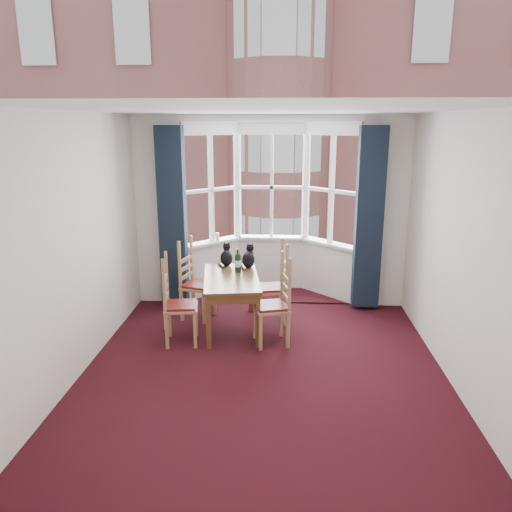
# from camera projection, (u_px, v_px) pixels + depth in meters

# --- Properties ---
(floor) EXTENTS (4.50, 4.50, 0.00)m
(floor) POSITION_uv_depth(u_px,v_px,m) (263.00, 372.00, 5.54)
(floor) COLOR black
(floor) RESTS_ON ground
(ceiling) EXTENTS (4.50, 4.50, 0.00)m
(ceiling) POSITION_uv_depth(u_px,v_px,m) (264.00, 109.00, 4.82)
(ceiling) COLOR white
(ceiling) RESTS_ON floor
(wall_left) EXTENTS (0.00, 4.50, 4.50)m
(wall_left) POSITION_uv_depth(u_px,v_px,m) (76.00, 247.00, 5.29)
(wall_left) COLOR silver
(wall_left) RESTS_ON floor
(wall_right) EXTENTS (0.00, 4.50, 4.50)m
(wall_right) POSITION_uv_depth(u_px,v_px,m) (460.00, 252.00, 5.07)
(wall_right) COLOR silver
(wall_right) RESTS_ON floor
(wall_near) EXTENTS (4.00, 0.00, 4.00)m
(wall_near) POSITION_uv_depth(u_px,v_px,m) (248.00, 341.00, 3.01)
(wall_near) COLOR silver
(wall_near) RESTS_ON floor
(wall_back_pier_left) EXTENTS (0.70, 0.12, 2.80)m
(wall_back_pier_left) POSITION_uv_depth(u_px,v_px,m) (160.00, 211.00, 7.44)
(wall_back_pier_left) COLOR silver
(wall_back_pier_left) RESTS_ON floor
(wall_back_pier_right) EXTENTS (0.70, 0.12, 2.80)m
(wall_back_pier_right) POSITION_uv_depth(u_px,v_px,m) (383.00, 213.00, 7.26)
(wall_back_pier_right) COLOR silver
(wall_back_pier_right) RESTS_ON floor
(bay_window) EXTENTS (2.76, 0.94, 2.80)m
(bay_window) POSITION_uv_depth(u_px,v_px,m) (271.00, 207.00, 7.84)
(bay_window) COLOR white
(bay_window) RESTS_ON floor
(curtain_left) EXTENTS (0.38, 0.22, 2.60)m
(curtain_left) POSITION_uv_depth(u_px,v_px,m) (172.00, 217.00, 7.27)
(curtain_left) COLOR black
(curtain_left) RESTS_ON floor
(curtain_right) EXTENTS (0.38, 0.22, 2.60)m
(curtain_right) POSITION_uv_depth(u_px,v_px,m) (369.00, 219.00, 7.11)
(curtain_right) COLOR black
(curtain_right) RESTS_ON floor
(dining_table) EXTENTS (0.88, 1.39, 0.72)m
(dining_table) POSITION_uv_depth(u_px,v_px,m) (231.00, 284.00, 6.56)
(dining_table) COLOR brown
(dining_table) RESTS_ON floor
(chair_left_near) EXTENTS (0.45, 0.47, 0.92)m
(chair_left_near) POSITION_uv_depth(u_px,v_px,m) (174.00, 307.00, 6.16)
(chair_left_near) COLOR #A0784E
(chair_left_near) RESTS_ON floor
(chair_left_far) EXTENTS (0.50, 0.51, 0.92)m
(chair_left_far) POSITION_uv_depth(u_px,v_px,m) (192.00, 285.00, 6.99)
(chair_left_far) COLOR #A0784E
(chair_left_far) RESTS_ON floor
(chair_right_near) EXTENTS (0.49, 0.51, 0.92)m
(chair_right_near) POSITION_uv_depth(u_px,v_px,m) (278.00, 307.00, 6.17)
(chair_right_near) COLOR #A0784E
(chair_right_near) RESTS_ON floor
(chair_right_far) EXTENTS (0.47, 0.49, 0.92)m
(chair_right_far) POSITION_uv_depth(u_px,v_px,m) (278.00, 289.00, 6.85)
(chair_right_far) COLOR #A0784E
(chair_right_far) RESTS_ON floor
(cat_left) EXTENTS (0.18, 0.25, 0.33)m
(cat_left) POSITION_uv_depth(u_px,v_px,m) (226.00, 257.00, 7.04)
(cat_left) COLOR black
(cat_left) RESTS_ON dining_table
(cat_right) EXTENTS (0.23, 0.28, 0.34)m
(cat_right) POSITION_uv_depth(u_px,v_px,m) (249.00, 258.00, 6.94)
(cat_right) COLOR black
(cat_right) RESTS_ON dining_table
(wine_bottle) EXTENTS (0.08, 0.08, 0.33)m
(wine_bottle) POSITION_uv_depth(u_px,v_px,m) (238.00, 262.00, 6.71)
(wine_bottle) COLOR black
(wine_bottle) RESTS_ON dining_table
(candle_tall) EXTENTS (0.06, 0.06, 0.14)m
(candle_tall) POSITION_uv_depth(u_px,v_px,m) (217.00, 237.00, 7.85)
(candle_tall) COLOR white
(candle_tall) RESTS_ON bay_window
(street) EXTENTS (80.00, 80.00, 0.00)m
(street) POSITION_uv_depth(u_px,v_px,m) (281.00, 240.00, 38.20)
(street) COLOR #333335
(street) RESTS_ON ground
(tenement_building) EXTENTS (18.40, 7.80, 15.20)m
(tenement_building) POSITION_uv_depth(u_px,v_px,m) (279.00, 153.00, 18.65)
(tenement_building) COLOR #A45B54
(tenement_building) RESTS_ON street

